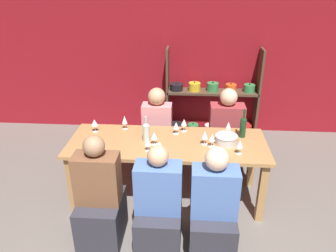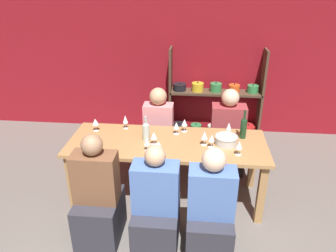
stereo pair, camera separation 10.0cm
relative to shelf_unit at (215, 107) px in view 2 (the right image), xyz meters
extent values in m
cube|color=maroon|center=(-0.51, 0.20, 0.86)|extent=(8.80, 0.06, 2.70)
cube|color=#4C3828|center=(-0.74, 0.00, 0.23)|extent=(0.04, 0.30, 1.45)
cube|color=#4C3828|center=(0.72, 0.00, 0.23)|extent=(0.04, 0.30, 1.45)
cube|color=#4C3828|center=(-0.01, 0.00, -0.47)|extent=(1.46, 0.30, 0.04)
cylinder|color=black|center=(-0.59, 0.00, -0.39)|extent=(0.22, 0.22, 0.13)
sphere|color=black|center=(-0.59, 0.00, -0.32)|extent=(0.02, 0.02, 0.02)
cylinder|color=#338447|center=(-0.30, 0.00, -0.40)|extent=(0.18, 0.18, 0.12)
sphere|color=black|center=(-0.30, 0.00, -0.32)|extent=(0.02, 0.02, 0.02)
cylinder|color=silver|center=(-0.01, 0.00, -0.40)|extent=(0.19, 0.19, 0.12)
sphere|color=black|center=(-0.01, 0.00, -0.33)|extent=(0.02, 0.02, 0.02)
cylinder|color=#235BAD|center=(0.29, 0.00, -0.38)|extent=(0.20, 0.20, 0.14)
sphere|color=black|center=(0.29, 0.00, -0.30)|extent=(0.02, 0.02, 0.02)
cylinder|color=red|center=(0.58, 0.00, -0.38)|extent=(0.24, 0.24, 0.15)
sphere|color=black|center=(0.58, 0.00, -0.30)|extent=(0.02, 0.02, 0.02)
cube|color=#4C3828|center=(-0.01, 0.00, 0.25)|extent=(1.46, 0.30, 0.04)
cylinder|color=black|center=(-0.59, 0.00, 0.32)|extent=(0.21, 0.21, 0.11)
sphere|color=black|center=(-0.59, 0.00, 0.39)|extent=(0.02, 0.02, 0.02)
cylinder|color=gold|center=(-0.30, 0.00, 0.33)|extent=(0.19, 0.19, 0.13)
sphere|color=black|center=(-0.30, 0.00, 0.41)|extent=(0.02, 0.02, 0.02)
cylinder|color=#338447|center=(-0.01, 0.00, 0.34)|extent=(0.19, 0.19, 0.14)
sphere|color=black|center=(-0.01, 0.00, 0.42)|extent=(0.02, 0.02, 0.02)
cylinder|color=#E0561E|center=(0.29, 0.00, 0.33)|extent=(0.17, 0.17, 0.12)
sphere|color=black|center=(0.29, 0.00, 0.40)|extent=(0.02, 0.02, 0.02)
cylinder|color=#338447|center=(0.58, 0.00, 0.33)|extent=(0.18, 0.18, 0.12)
sphere|color=black|center=(0.58, 0.00, 0.40)|extent=(0.02, 0.02, 0.02)
cube|color=#AD7F4C|center=(-0.61, -1.81, 0.25)|extent=(2.24, 0.83, 0.04)
cube|color=#AD7F4C|center=(-1.65, -2.14, -0.13)|extent=(0.08, 0.08, 0.73)
cube|color=#AD7F4C|center=(0.43, -2.14, -0.13)|extent=(0.08, 0.08, 0.73)
cube|color=#AD7F4C|center=(-1.65, -1.47, -0.13)|extent=(0.08, 0.08, 0.73)
cube|color=#AD7F4C|center=(0.43, -1.47, -0.13)|extent=(0.08, 0.08, 0.73)
cylinder|color=#B7BABC|center=(0.05, -1.79, 0.32)|extent=(0.24, 0.24, 0.09)
torus|color=#B7BABC|center=(0.05, -1.79, 0.37)|extent=(0.26, 0.26, 0.01)
cylinder|color=#B2C6C1|center=(-0.85, -1.80, 0.37)|extent=(0.08, 0.08, 0.20)
cone|color=#B2C6C1|center=(-0.85, -1.80, 0.49)|extent=(0.08, 0.08, 0.03)
cylinder|color=#B2C6C1|center=(-0.85, -1.80, 0.54)|extent=(0.03, 0.03, 0.07)
cylinder|color=#19381E|center=(0.25, -1.62, 0.39)|extent=(0.07, 0.07, 0.22)
cone|color=#19381E|center=(0.25, -1.62, 0.51)|extent=(0.07, 0.07, 0.03)
cylinder|color=#19381E|center=(0.25, -1.62, 0.57)|extent=(0.03, 0.03, 0.09)
cylinder|color=white|center=(0.16, -2.02, 0.28)|extent=(0.06, 0.06, 0.00)
cylinder|color=white|center=(0.16, -2.02, 0.31)|extent=(0.01, 0.01, 0.07)
cone|color=white|center=(0.16, -2.02, 0.39)|extent=(0.07, 0.07, 0.09)
cylinder|color=maroon|center=(0.16, -2.02, 0.37)|extent=(0.04, 0.04, 0.04)
cylinder|color=white|center=(-0.75, -1.87, 0.28)|extent=(0.07, 0.07, 0.00)
cylinder|color=white|center=(-0.75, -1.87, 0.31)|extent=(0.01, 0.01, 0.07)
cone|color=white|center=(-0.75, -1.87, 0.38)|extent=(0.08, 0.08, 0.08)
cylinder|color=white|center=(-0.52, -1.59, 0.28)|extent=(0.07, 0.07, 0.00)
cylinder|color=white|center=(-0.52, -1.59, 0.31)|extent=(0.01, 0.01, 0.07)
cone|color=white|center=(-0.52, -1.59, 0.38)|extent=(0.07, 0.07, 0.08)
cylinder|color=maroon|center=(-0.52, -1.59, 0.36)|extent=(0.04, 0.04, 0.03)
cylinder|color=white|center=(-0.81, -2.02, 0.28)|extent=(0.06, 0.06, 0.00)
cylinder|color=white|center=(-0.81, -2.02, 0.31)|extent=(0.01, 0.01, 0.06)
cone|color=white|center=(-0.81, -2.02, 0.38)|extent=(0.07, 0.07, 0.08)
cylinder|color=white|center=(-1.15, -1.51, 0.28)|extent=(0.06, 0.06, 0.00)
cylinder|color=white|center=(-1.15, -1.51, 0.31)|extent=(0.01, 0.01, 0.07)
cone|color=white|center=(-1.15, -1.51, 0.40)|extent=(0.07, 0.07, 0.10)
cylinder|color=maroon|center=(-1.15, -1.51, 0.37)|extent=(0.04, 0.04, 0.04)
cylinder|color=white|center=(-0.20, -1.84, 0.28)|extent=(0.07, 0.07, 0.00)
cylinder|color=white|center=(-0.20, -1.84, 0.31)|extent=(0.01, 0.01, 0.07)
cone|color=white|center=(-0.20, -1.84, 0.40)|extent=(0.07, 0.07, 0.09)
cylinder|color=white|center=(-0.43, -1.52, 0.28)|extent=(0.07, 0.07, 0.00)
cylinder|color=white|center=(-0.43, -1.52, 0.32)|extent=(0.01, 0.01, 0.08)
cone|color=white|center=(-0.43, -1.52, 0.39)|extent=(0.07, 0.07, 0.08)
cylinder|color=beige|center=(-0.43, -1.52, 0.37)|extent=(0.04, 0.04, 0.03)
cylinder|color=white|center=(0.09, -1.59, 0.28)|extent=(0.06, 0.06, 0.00)
cylinder|color=white|center=(0.09, -1.59, 0.32)|extent=(0.01, 0.01, 0.08)
cone|color=white|center=(0.09, -1.59, 0.40)|extent=(0.07, 0.07, 0.09)
cylinder|color=maroon|center=(0.09, -1.59, 0.38)|extent=(0.04, 0.04, 0.04)
cylinder|color=white|center=(-0.68, -2.06, 0.28)|extent=(0.06, 0.06, 0.00)
cylinder|color=white|center=(-0.68, -2.06, 0.31)|extent=(0.01, 0.01, 0.06)
cone|color=white|center=(-0.68, -2.06, 0.38)|extent=(0.07, 0.07, 0.07)
cylinder|color=maroon|center=(-0.68, -2.06, 0.36)|extent=(0.04, 0.04, 0.03)
cylinder|color=white|center=(-1.50, -1.60, 0.28)|extent=(0.06, 0.06, 0.00)
cylinder|color=white|center=(-1.50, -1.60, 0.32)|extent=(0.01, 0.01, 0.08)
cone|color=white|center=(-1.50, -1.60, 0.39)|extent=(0.08, 0.08, 0.08)
cylinder|color=white|center=(-0.12, -1.88, 0.28)|extent=(0.07, 0.07, 0.00)
cylinder|color=white|center=(-0.12, -1.88, 0.31)|extent=(0.01, 0.01, 0.07)
cone|color=white|center=(-0.12, -1.88, 0.39)|extent=(0.07, 0.07, 0.08)
cylinder|color=maroon|center=(-0.12, -1.88, 0.37)|extent=(0.04, 0.04, 0.03)
cube|color=#2D2D38|center=(-1.23, -2.52, -0.26)|extent=(0.43, 0.53, 0.47)
cube|color=brown|center=(-1.23, -2.52, 0.23)|extent=(0.43, 0.23, 0.51)
sphere|color=#9E7556|center=(-1.23, -2.52, 0.59)|extent=(0.20, 0.20, 0.20)
cube|color=#2D2D38|center=(-0.80, -1.08, -0.27)|extent=(0.39, 0.49, 0.44)
cube|color=pink|center=(-0.80, -1.08, 0.19)|extent=(0.39, 0.22, 0.49)
sphere|color=tan|center=(-0.80, -1.08, 0.55)|extent=(0.23, 0.23, 0.23)
cube|color=#2D2D38|center=(-0.12, -2.61, -0.27)|extent=(0.43, 0.54, 0.45)
cube|color=#4C70B7|center=(-0.12, -2.61, 0.20)|extent=(0.43, 0.24, 0.48)
sphere|color=beige|center=(-0.12, -2.61, 0.55)|extent=(0.22, 0.22, 0.22)
cube|color=#2D2D38|center=(0.13, -1.02, -0.29)|extent=(0.45, 0.57, 0.41)
cube|color=#99383D|center=(0.13, -1.02, 0.17)|extent=(0.45, 0.25, 0.51)
sphere|color=beige|center=(0.13, -1.02, 0.54)|extent=(0.23, 0.23, 0.23)
cube|color=#2D2D38|center=(-0.64, -2.56, -0.27)|extent=(0.44, 0.55, 0.44)
cube|color=#4C70B7|center=(-0.64, -2.56, 0.19)|extent=(0.44, 0.24, 0.49)
sphere|color=tan|center=(-0.64, -2.56, 0.53)|extent=(0.19, 0.19, 0.19)
camera|label=1|loc=(-0.38, -5.07, 2.02)|focal=35.00mm
camera|label=2|loc=(-0.28, -5.06, 2.02)|focal=35.00mm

